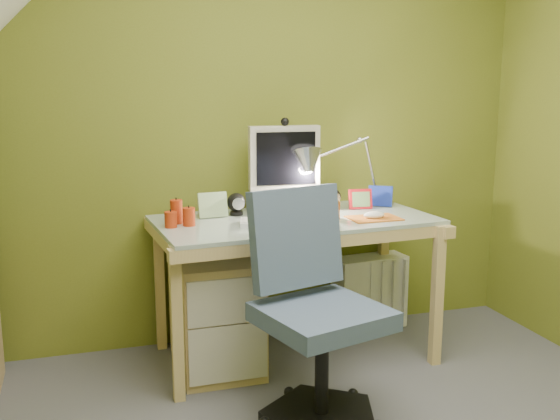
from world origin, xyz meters
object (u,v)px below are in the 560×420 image
object	(u,v)px
task_chair	(323,312)
desk_lamp	(362,156)
monitor	(284,159)
radiator	(369,292)
desk	(294,288)

from	to	relation	value
task_chair	desk_lamp	bearing A→B (deg)	41.79
monitor	desk_lamp	bearing A→B (deg)	2.98
desk_lamp	radiator	bearing A→B (deg)	53.39
desk_lamp	monitor	bearing A→B (deg)	-165.92
radiator	monitor	bearing A→B (deg)	-176.56
desk	task_chair	distance (m)	0.70
desk	radiator	size ratio (longest dim) A/B	3.27
radiator	desk	bearing A→B (deg)	-159.95
desk_lamp	radiator	xyz separation A→B (m)	(0.11, 0.09, -0.82)
desk	desk_lamp	bearing A→B (deg)	17.48
desk_lamp	task_chair	bearing A→B (deg)	-108.69
task_chair	radiator	world-z (taller)	task_chair
task_chair	monitor	bearing A→B (deg)	67.62
desk	task_chair	bearing A→B (deg)	-103.07
desk	desk_lamp	world-z (taller)	desk_lamp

